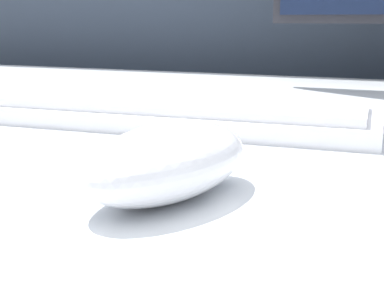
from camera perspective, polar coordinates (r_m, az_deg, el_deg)
name	(u,v)px	position (r m, az deg, el deg)	size (l,w,h in m)	color
partition_panel	(332,86)	(1.07, 14.72, 5.98)	(5.00, 0.03, 1.36)	#333D4C
computer_mouse_near	(168,161)	(0.29, -2.54, -1.86)	(0.09, 0.13, 0.04)	white
keyboard	(161,111)	(0.50, -3.36, 3.51)	(0.40, 0.13, 0.02)	white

